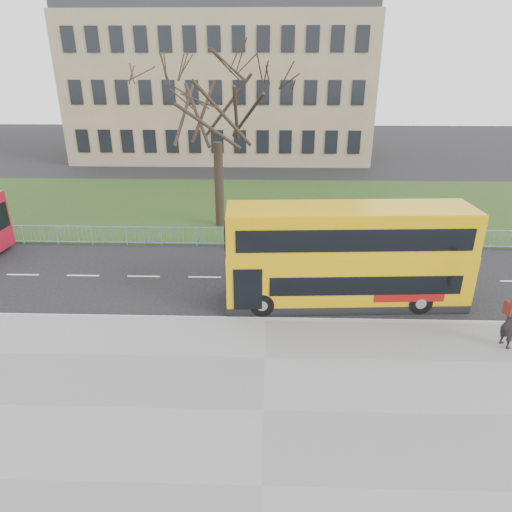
{
  "coord_description": "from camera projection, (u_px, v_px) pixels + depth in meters",
  "views": [
    {
      "loc": [
        0.1,
        -17.41,
        9.68
      ],
      "look_at": [
        -0.45,
        1.0,
        1.79
      ],
      "focal_mm": 32.0,
      "sensor_mm": 36.0,
      "label": 1
    }
  ],
  "objects": [
    {
      "name": "pedestrian",
      "position": [
        510.0,
        323.0,
        16.28
      ],
      "size": [
        0.65,
        0.8,
        1.88
      ],
      "primitive_type": "imported",
      "rotation": [
        0.0,
        0.0,
        1.91
      ],
      "color": "black",
      "rests_on": "pavement"
    },
    {
      "name": "guard_railing",
      "position": [
        267.0,
        237.0,
        25.66
      ],
      "size": [
        40.0,
        0.12,
        1.1
      ],
      "primitive_type": null,
      "color": "#7E9FE1",
      "rests_on": "ground"
    },
    {
      "name": "grass_verge",
      "position": [
        268.0,
        206.0,
        32.93
      ],
      "size": [
        80.0,
        15.4,
        0.08
      ],
      "primitive_type": "cube",
      "color": "#203A15",
      "rests_on": "ground"
    },
    {
      "name": "kerb",
      "position": [
        265.0,
        320.0,
        18.36
      ],
      "size": [
        80.0,
        0.2,
        0.14
      ],
      "primitive_type": "cube",
      "color": "gray",
      "rests_on": "ground"
    },
    {
      "name": "bare_tree",
      "position": [
        217.0,
        125.0,
        26.62
      ],
      "size": [
        8.63,
        8.63,
        12.34
      ],
      "primitive_type": null,
      "color": "black",
      "rests_on": "grass_verge"
    },
    {
      "name": "ground",
      "position": [
        266.0,
        303.0,
        19.81
      ],
      "size": [
        120.0,
        120.0,
        0.0
      ],
      "primitive_type": "plane",
      "color": "black",
      "rests_on": "ground"
    },
    {
      "name": "civic_building",
      "position": [
        224.0,
        88.0,
        49.35
      ],
      "size": [
        30.0,
        15.0,
        14.0
      ],
      "primitive_type": "cube",
      "color": "#887856",
      "rests_on": "ground"
    },
    {
      "name": "pavement",
      "position": [
        263.0,
        412.0,
        13.58
      ],
      "size": [
        80.0,
        10.5,
        0.12
      ],
      "primitive_type": "cube",
      "color": "slate",
      "rests_on": "ground"
    },
    {
      "name": "yellow_bus",
      "position": [
        347.0,
        254.0,
        19.05
      ],
      "size": [
        10.22,
        2.96,
        4.23
      ],
      "rotation": [
        0.0,
        0.0,
        0.06
      ],
      "color": "#D9A209",
      "rests_on": "ground"
    }
  ]
}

